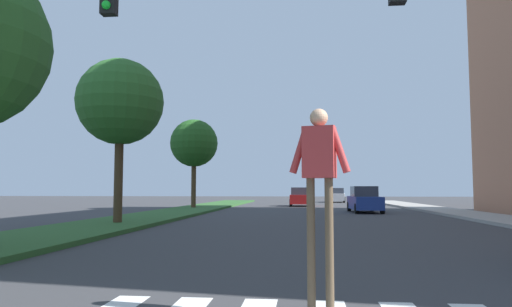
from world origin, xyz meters
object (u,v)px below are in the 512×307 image
at_px(sedan_midblock, 364,200).
at_px(sedan_far_horizon, 337,196).
at_px(tree_distant, 194,143).
at_px(sedan_distant, 300,197).
at_px(tree_far, 120,102).
at_px(traffic_light_gantry, 108,32).
at_px(pedestrian_performer, 319,177).

distance_m(sedan_midblock, sedan_far_horizon, 23.65).
height_order(tree_distant, sedan_distant, tree_distant).
distance_m(tree_far, traffic_light_gantry, 11.50).
bearing_deg(tree_far, sedan_midblock, 46.58).
bearing_deg(pedestrian_performer, sedan_far_horizon, 85.64).
height_order(pedestrian_performer, sedan_midblock, pedestrian_performer).
xyz_separation_m(pedestrian_performer, sedan_distant, (-0.47, 36.22, -0.89)).
bearing_deg(sedan_distant, traffic_light_gantry, -95.46).
relative_size(tree_far, sedan_distant, 1.60).
distance_m(traffic_light_gantry, sedan_distant, 34.25).
bearing_deg(sedan_distant, pedestrian_performer, -89.25).
relative_size(sedan_midblock, sedan_far_horizon, 0.95).
xyz_separation_m(traffic_light_gantry, sedan_midblock, (7.51, 23.03, -3.59)).
height_order(tree_distant, sedan_midblock, tree_distant).
distance_m(sedan_midblock, sedan_distant, 11.69).
relative_size(tree_far, pedestrian_performer, 2.76).
bearing_deg(sedan_far_horizon, pedestrian_performer, -94.36).
xyz_separation_m(tree_far, tree_distant, (-0.57, 15.73, -0.18)).
distance_m(tree_far, tree_distant, 15.74).
xyz_separation_m(sedan_midblock, sedan_far_horizon, (-0.06, 23.65, -0.02)).
distance_m(tree_distant, traffic_light_gantry, 26.85).
relative_size(sedan_distant, sedan_far_horizon, 0.91).
bearing_deg(sedan_midblock, traffic_light_gantry, -108.07).
bearing_deg(traffic_light_gantry, tree_far, 111.22).
xyz_separation_m(tree_distant, sedan_far_horizon, (12.18, 20.25, -4.22)).
relative_size(tree_far, tree_distant, 1.03).
bearing_deg(pedestrian_performer, sedan_midblock, 81.47).
height_order(tree_far, traffic_light_gantry, tree_far).
bearing_deg(pedestrian_performer, tree_distant, 106.36).
bearing_deg(sedan_distant, sedan_midblock, -68.55).
distance_m(pedestrian_performer, sedan_distant, 36.24).
xyz_separation_m(tree_far, sedan_midblock, (11.67, 12.33, -4.38)).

